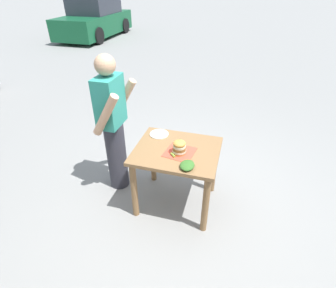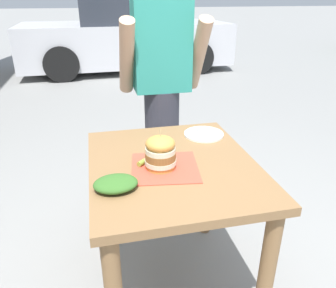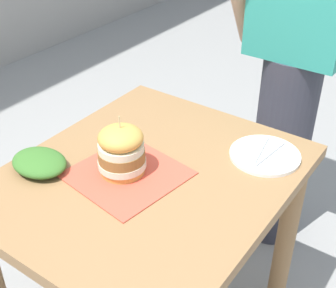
# 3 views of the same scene
# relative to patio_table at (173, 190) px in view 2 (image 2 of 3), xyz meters

# --- Properties ---
(ground_plane) EXTENTS (80.00, 80.00, 0.00)m
(ground_plane) POSITION_rel_patio_table_xyz_m (0.00, 0.00, -0.62)
(ground_plane) COLOR gray
(patio_table) EXTENTS (0.77, 0.90, 0.77)m
(patio_table) POSITION_rel_patio_table_xyz_m (0.00, 0.00, 0.00)
(patio_table) COLOR olive
(patio_table) RESTS_ON ground
(serving_paper) EXTENTS (0.34, 0.34, 0.00)m
(serving_paper) POSITION_rel_patio_table_xyz_m (-0.05, -0.04, 0.15)
(serving_paper) COLOR #D64C38
(serving_paper) RESTS_ON patio_table
(sandwich) EXTENTS (0.14, 0.14, 0.19)m
(sandwich) POSITION_rel_patio_table_xyz_m (-0.07, -0.04, 0.23)
(sandwich) COLOR gold
(sandwich) RESTS_ON serving_paper
(pickle_spear) EXTENTS (0.07, 0.07, 0.02)m
(pickle_spear) POSITION_rel_patio_table_xyz_m (-0.14, 0.01, 0.17)
(pickle_spear) COLOR #8EA83D
(pickle_spear) RESTS_ON serving_paper
(side_plate_with_forks) EXTENTS (0.22, 0.22, 0.02)m
(side_plate_with_forks) POSITION_rel_patio_table_xyz_m (0.24, 0.28, 0.16)
(side_plate_with_forks) COLOR white
(side_plate_with_forks) RESTS_ON patio_table
(side_salad) EXTENTS (0.18, 0.14, 0.05)m
(side_salad) POSITION_rel_patio_table_xyz_m (-0.28, -0.17, 0.18)
(side_salad) COLOR #386B28
(side_salad) RESTS_ON patio_table
(diner_across_table) EXTENTS (0.55, 0.35, 1.69)m
(diner_across_table) POSITION_rel_patio_table_xyz_m (0.11, 0.79, 0.27)
(diner_across_table) COLOR #33333D
(diner_across_table) RESTS_ON ground
(parked_car_near_curb) EXTENTS (4.25, 1.92, 1.60)m
(parked_car_near_curb) POSITION_rel_patio_table_xyz_m (0.43, 5.83, 0.10)
(parked_car_near_curb) COLOR silver
(parked_car_near_curb) RESTS_ON ground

